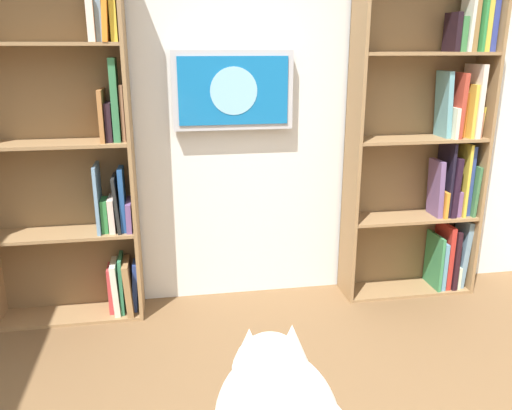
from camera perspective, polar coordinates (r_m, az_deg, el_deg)
name	(u,v)px	position (r m, az deg, el deg)	size (l,w,h in m)	color
wall_back	(242,98)	(3.37, -1.60, 11.70)	(4.52, 0.06, 2.70)	silver
bookshelf_left	(434,144)	(3.65, 19.03, 6.42)	(0.90, 0.28, 2.17)	#937047
bookshelf_right	(74,148)	(3.26, -19.43, 5.98)	(0.90, 0.28, 2.25)	#937047
wall_mounted_tv	(233,91)	(3.28, -2.55, 12.50)	(0.75, 0.07, 0.48)	#B7B7BC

